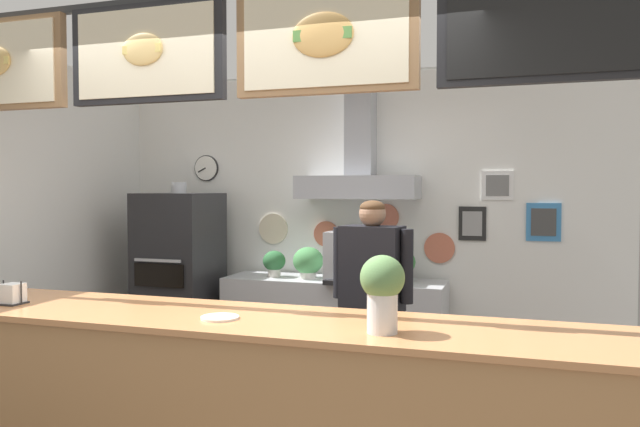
% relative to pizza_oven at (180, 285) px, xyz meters
% --- Properties ---
extents(back_wall_assembly, '(4.67, 2.71, 2.76)m').
position_rel_pizza_oven_xyz_m(back_wall_assembly, '(1.53, 0.39, 0.65)').
color(back_wall_assembly, '#9E9E99').
rests_on(back_wall_assembly, ground_plane).
extents(service_counter, '(4.17, 0.72, 1.08)m').
position_rel_pizza_oven_xyz_m(service_counter, '(1.52, -2.17, -0.30)').
color(service_counter, '#B77F4C').
rests_on(service_counter, ground_plane).
extents(back_prep_counter, '(1.92, 0.53, 0.93)m').
position_rel_pizza_oven_xyz_m(back_prep_counter, '(1.41, 0.18, -0.38)').
color(back_prep_counter, '#B7BABF').
rests_on(back_prep_counter, ground_plane).
extents(pizza_oven, '(0.64, 0.69, 1.77)m').
position_rel_pizza_oven_xyz_m(pizza_oven, '(0.00, 0.00, 0.00)').
color(pizza_oven, '#232326').
rests_on(pizza_oven, ground_plane).
extents(shop_worker, '(0.54, 0.27, 1.63)m').
position_rel_pizza_oven_xyz_m(shop_worker, '(2.03, -1.02, 0.04)').
color(shop_worker, '#232328').
rests_on(shop_worker, ground_plane).
extents(espresso_machine, '(0.54, 0.56, 0.42)m').
position_rel_pizza_oven_xyz_m(espresso_machine, '(1.66, 0.15, 0.30)').
color(espresso_machine, '#B7BABF').
rests_on(espresso_machine, back_prep_counter).
extents(potted_basil, '(0.25, 0.25, 0.29)m').
position_rel_pizza_oven_xyz_m(potted_basil, '(2.00, 0.15, 0.25)').
color(potted_basil, '#4C4C51').
rests_on(potted_basil, back_prep_counter).
extents(potted_oregano, '(0.20, 0.20, 0.23)m').
position_rel_pizza_oven_xyz_m(potted_oregano, '(0.87, 0.15, 0.22)').
color(potted_oregano, beige).
rests_on(potted_oregano, back_prep_counter).
extents(potted_rosemary, '(0.26, 0.26, 0.27)m').
position_rel_pizza_oven_xyz_m(potted_rosemary, '(1.18, 0.15, 0.24)').
color(potted_rosemary, beige).
rests_on(potted_rosemary, back_prep_counter).
extents(napkin_holder, '(0.13, 0.12, 0.13)m').
position_rel_pizza_oven_xyz_m(napkin_holder, '(0.33, -2.26, 0.30)').
color(napkin_holder, '#262628').
rests_on(napkin_holder, service_counter).
extents(condiment_plate, '(0.18, 0.18, 0.01)m').
position_rel_pizza_oven_xyz_m(condiment_plate, '(1.57, -2.25, 0.25)').
color(condiment_plate, white).
rests_on(condiment_plate, service_counter).
extents(basil_vase, '(0.19, 0.19, 0.34)m').
position_rel_pizza_oven_xyz_m(basil_vase, '(2.37, -2.29, 0.43)').
color(basil_vase, silver).
rests_on(basil_vase, service_counter).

